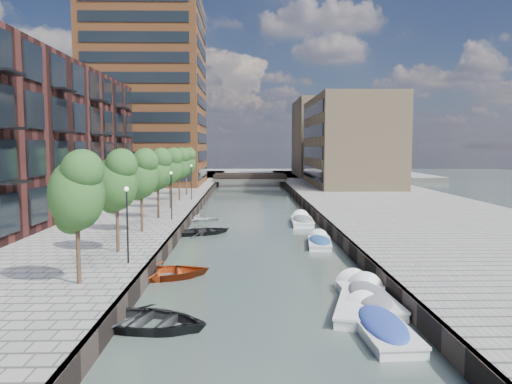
{
  "coord_description": "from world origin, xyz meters",
  "views": [
    {
      "loc": [
        -0.9,
        -18.5,
        7.26
      ],
      "look_at": [
        0.0,
        22.4,
        3.5
      ],
      "focal_mm": 35.0,
      "sensor_mm": 36.0,
      "label": 1
    }
  ],
  "objects_px": {
    "motorboat_3": "(319,242)",
    "motorboat_4": "(302,221)",
    "sloop_4": "(203,234)",
    "tree_5": "(179,163)",
    "tree_0": "(76,190)",
    "tree_2": "(141,173)",
    "motorboat_1": "(366,297)",
    "sloop_0": "(145,328)",
    "sloop_3": "(199,221)",
    "tree_3": "(158,169)",
    "tree_4": "(170,166)",
    "motorboat_2": "(362,304)",
    "tree_6": "(186,161)",
    "sloop_2": "(164,278)",
    "tree_1": "(116,179)",
    "bridge": "(250,179)",
    "motorboat_0": "(378,325)",
    "car": "(317,179)"
  },
  "relations": [
    {
      "from": "bridge",
      "to": "tree_2",
      "type": "bearing_deg",
      "value": -98.95
    },
    {
      "from": "sloop_4",
      "to": "car",
      "type": "xyz_separation_m",
      "value": [
        15.83,
        43.71,
        1.69
      ]
    },
    {
      "from": "sloop_4",
      "to": "motorboat_3",
      "type": "bearing_deg",
      "value": -140.96
    },
    {
      "from": "motorboat_3",
      "to": "motorboat_4",
      "type": "height_order",
      "value": "motorboat_4"
    },
    {
      "from": "tree_0",
      "to": "sloop_2",
      "type": "height_order",
      "value": "tree_0"
    },
    {
      "from": "tree_4",
      "to": "motorboat_2",
      "type": "distance_m",
      "value": 31.71
    },
    {
      "from": "tree_2",
      "to": "tree_1",
      "type": "bearing_deg",
      "value": -90.0
    },
    {
      "from": "sloop_4",
      "to": "motorboat_4",
      "type": "xyz_separation_m",
      "value": [
        8.84,
        5.51,
        0.22
      ]
    },
    {
      "from": "sloop_3",
      "to": "motorboat_4",
      "type": "xyz_separation_m",
      "value": [
        9.85,
        -1.71,
        0.22
      ]
    },
    {
      "from": "tree_4",
      "to": "motorboat_0",
      "type": "height_order",
      "value": "tree_4"
    },
    {
      "from": "sloop_0",
      "to": "tree_2",
      "type": "bearing_deg",
      "value": 23.9
    },
    {
      "from": "tree_6",
      "to": "motorboat_0",
      "type": "relative_size",
      "value": 1.12
    },
    {
      "from": "sloop_3",
      "to": "motorboat_0",
      "type": "xyz_separation_m",
      "value": [
        9.75,
        -29.1,
        0.21
      ]
    },
    {
      "from": "tree_2",
      "to": "sloop_2",
      "type": "relative_size",
      "value": 1.16
    },
    {
      "from": "motorboat_3",
      "to": "sloop_4",
      "type": "bearing_deg",
      "value": 152.56
    },
    {
      "from": "tree_5",
      "to": "tree_1",
      "type": "bearing_deg",
      "value": -90.0
    },
    {
      "from": "motorboat_4",
      "to": "motorboat_1",
      "type": "bearing_deg",
      "value": -89.3
    },
    {
      "from": "motorboat_3",
      "to": "tree_2",
      "type": "bearing_deg",
      "value": 178.75
    },
    {
      "from": "sloop_3",
      "to": "tree_0",
      "type": "bearing_deg",
      "value": 166.68
    },
    {
      "from": "tree_6",
      "to": "sloop_2",
      "type": "relative_size",
      "value": 1.16
    },
    {
      "from": "bridge",
      "to": "motorboat_1",
      "type": "bearing_deg",
      "value": -86.0
    },
    {
      "from": "tree_2",
      "to": "motorboat_0",
      "type": "height_order",
      "value": "tree_2"
    },
    {
      "from": "tree_6",
      "to": "car",
      "type": "height_order",
      "value": "tree_6"
    },
    {
      "from": "tree_5",
      "to": "tree_0",
      "type": "bearing_deg",
      "value": -90.0
    },
    {
      "from": "sloop_2",
      "to": "motorboat_2",
      "type": "relative_size",
      "value": 0.86
    },
    {
      "from": "tree_1",
      "to": "tree_2",
      "type": "xyz_separation_m",
      "value": [
        0.0,
        7.0,
        0.0
      ]
    },
    {
      "from": "bridge",
      "to": "motorboat_1",
      "type": "relative_size",
      "value": 2.33
    },
    {
      "from": "motorboat_2",
      "to": "tree_0",
      "type": "bearing_deg",
      "value": 177.84
    },
    {
      "from": "tree_3",
      "to": "sloop_3",
      "type": "height_order",
      "value": "tree_3"
    },
    {
      "from": "motorboat_0",
      "to": "motorboat_4",
      "type": "relative_size",
      "value": 0.95
    },
    {
      "from": "tree_0",
      "to": "tree_2",
      "type": "xyz_separation_m",
      "value": [
        0.0,
        14.0,
        0.0
      ]
    },
    {
      "from": "sloop_0",
      "to": "sloop_3",
      "type": "xyz_separation_m",
      "value": [
        -0.45,
        28.6,
        0.0
      ]
    },
    {
      "from": "bridge",
      "to": "motorboat_1",
      "type": "distance_m",
      "value": 68.04
    },
    {
      "from": "bridge",
      "to": "tree_6",
      "type": "distance_m",
      "value": 27.63
    },
    {
      "from": "sloop_0",
      "to": "sloop_3",
      "type": "relative_size",
      "value": 1.26
    },
    {
      "from": "tree_5",
      "to": "motorboat_4",
      "type": "relative_size",
      "value": 1.07
    },
    {
      "from": "tree_2",
      "to": "motorboat_0",
      "type": "xyz_separation_m",
      "value": [
        12.85,
        -17.5,
        -5.1
      ]
    },
    {
      "from": "tree_2",
      "to": "sloop_4",
      "type": "bearing_deg",
      "value": 46.78
    },
    {
      "from": "tree_3",
      "to": "motorboat_4",
      "type": "relative_size",
      "value": 1.07
    },
    {
      "from": "motorboat_2",
      "to": "motorboat_3",
      "type": "xyz_separation_m",
      "value": [
        0.17,
        14.2,
        0.08
      ]
    },
    {
      "from": "motorboat_3",
      "to": "tree_1",
      "type": "bearing_deg",
      "value": -152.85
    },
    {
      "from": "tree_5",
      "to": "motorboat_1",
      "type": "relative_size",
      "value": 1.07
    },
    {
      "from": "sloop_3",
      "to": "tree_6",
      "type": "bearing_deg",
      "value": 4.29
    },
    {
      "from": "sloop_4",
      "to": "motorboat_3",
      "type": "xyz_separation_m",
      "value": [
        8.98,
        -4.66,
        0.19
      ]
    },
    {
      "from": "tree_2",
      "to": "sloop_3",
      "type": "xyz_separation_m",
      "value": [
        3.1,
        11.6,
        -5.31
      ]
    },
    {
      "from": "tree_0",
      "to": "motorboat_1",
      "type": "height_order",
      "value": "tree_0"
    },
    {
      "from": "bridge",
      "to": "tree_2",
      "type": "distance_m",
      "value": 54.81
    },
    {
      "from": "tree_1",
      "to": "motorboat_1",
      "type": "xyz_separation_m",
      "value": [
        13.24,
        -6.87,
        -5.09
      ]
    },
    {
      "from": "motorboat_2",
      "to": "motorboat_0",
      "type": "bearing_deg",
      "value": -91.49
    },
    {
      "from": "sloop_2",
      "to": "motorboat_1",
      "type": "distance_m",
      "value": 11.1
    }
  ]
}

